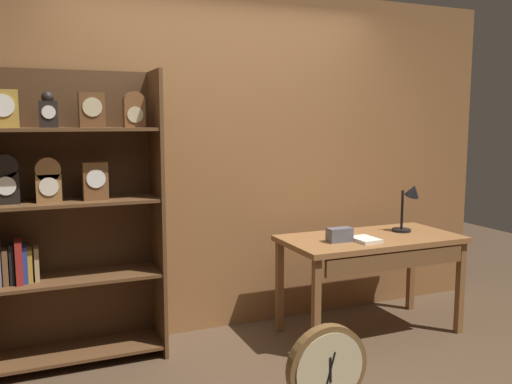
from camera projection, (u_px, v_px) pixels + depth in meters
back_wood_panel at (223, 162)px, 4.12m from camera, size 4.80×0.05×2.60m
bookshelf at (67, 214)px, 3.52m from camera, size 1.13×0.38×1.94m
workbench at (373, 248)px, 4.05m from camera, size 1.34×0.67×0.75m
desk_lamp at (409, 202)px, 4.20m from camera, size 0.20×0.20×0.39m
toolbox_small at (340, 235)px, 3.88m from camera, size 0.18×0.09×0.10m
open_repair_manual at (365, 240)px, 3.90m from camera, size 0.17×0.23×0.02m
round_clock_large at (327, 370)px, 2.94m from camera, size 0.48×0.11×0.52m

